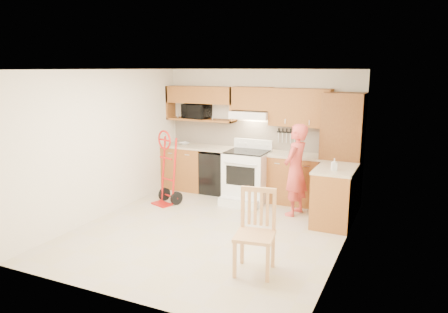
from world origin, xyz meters
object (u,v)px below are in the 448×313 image
Objects in this scene: microwave at (196,111)px; dining_chair at (255,233)px; hand_truck at (165,171)px; range at (246,172)px; person at (295,170)px.

microwave is 4.14m from dining_chair.
hand_truck reaches higher than dining_chair.
dining_chair is (2.49, -1.89, -0.11)m from hand_truck.
hand_truck reaches higher than range.
dining_chair is (1.17, -2.63, -0.05)m from range.
microwave reaches higher than hand_truck.
person is at bearing -16.41° from range.
hand_truck is at bearing -83.83° from microwave.
microwave is 0.34× the size of person.
person reaches higher than range.
microwave reaches higher than dining_chair.
hand_truck is 1.20× the size of dining_chair.
person is at bearing 31.01° from hand_truck.
person is 1.26× the size of hand_truck.
range is at bearing -96.34° from person.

